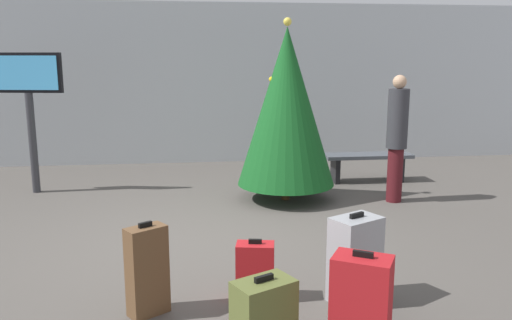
% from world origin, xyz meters
% --- Properties ---
extents(ground_plane, '(16.00, 16.00, 0.00)m').
position_xyz_m(ground_plane, '(0.00, 0.00, 0.00)').
color(ground_plane, '#514C47').
extents(back_wall, '(16.00, 0.20, 3.18)m').
position_xyz_m(back_wall, '(0.00, 4.84, 1.59)').
color(back_wall, '#B7BCC1').
rests_on(back_wall, ground_plane).
extents(holiday_tree, '(1.44, 1.44, 2.66)m').
position_xyz_m(holiday_tree, '(1.38, 1.71, 1.39)').
color(holiday_tree, '#4C3319').
rests_on(holiday_tree, ground_plane).
extents(flight_info_kiosk, '(1.08, 0.28, 2.18)m').
position_xyz_m(flight_info_kiosk, '(-2.48, 2.62, 1.57)').
color(flight_info_kiosk, '#333338').
rests_on(flight_info_kiosk, ground_plane).
extents(waiting_bench, '(1.50, 0.44, 0.48)m').
position_xyz_m(waiting_bench, '(2.99, 2.70, 0.36)').
color(waiting_bench, '#4C5159').
rests_on(waiting_bench, ground_plane).
extents(traveller_0, '(0.35, 0.35, 1.86)m').
position_xyz_m(traveller_0, '(2.96, 1.41, 1.00)').
color(traveller_0, '#4C1419').
rests_on(traveller_0, ground_plane).
extents(suitcase_0, '(0.46, 0.41, 0.82)m').
position_xyz_m(suitcase_0, '(1.13, -2.54, 0.39)').
color(suitcase_0, '#B2191E').
rests_on(suitcase_0, ground_plane).
extents(suitcase_1, '(0.50, 0.44, 0.79)m').
position_xyz_m(suitcase_1, '(1.39, -1.61, 0.38)').
color(suitcase_1, '#9EA0A5').
rests_on(suitcase_1, ground_plane).
extents(suitcase_2, '(0.36, 0.32, 0.79)m').
position_xyz_m(suitcase_2, '(-0.37, -1.64, 0.38)').
color(suitcase_2, brown).
rests_on(suitcase_2, ground_plane).
extents(suitcase_3, '(0.36, 0.25, 0.55)m').
position_xyz_m(suitcase_3, '(0.54, -1.48, 0.26)').
color(suitcase_3, '#B2191E').
rests_on(suitcase_3, ground_plane).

